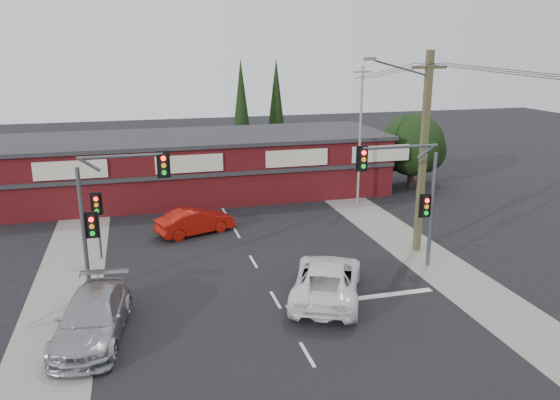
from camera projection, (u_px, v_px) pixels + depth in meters
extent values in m
plane|color=black|center=(271.00, 293.00, 23.31)|extent=(120.00, 120.00, 0.00)
cube|color=black|center=(248.00, 252.00, 27.96)|extent=(14.00, 70.00, 0.01)
cube|color=gray|center=(72.00, 268.00, 25.84)|extent=(3.00, 70.00, 0.02)
cube|color=gray|center=(398.00, 237.00, 30.07)|extent=(3.00, 70.00, 0.02)
cube|color=silver|center=(361.00, 298.00, 22.79)|extent=(6.50, 0.35, 0.01)
imported|color=white|center=(327.00, 279.00, 22.69)|extent=(4.77, 6.35, 1.60)
imported|color=#9FA1A4|center=(92.00, 318.00, 19.50)|extent=(2.98, 5.74, 1.59)
imported|color=#A2120A|center=(195.00, 221.00, 30.50)|extent=(4.60, 2.90, 1.43)
cube|color=silver|center=(307.00, 354.00, 18.62)|extent=(0.12, 1.60, 0.01)
cube|color=silver|center=(276.00, 300.00, 22.64)|extent=(0.12, 1.60, 0.01)
cube|color=silver|center=(253.00, 262.00, 26.65)|extent=(0.12, 1.60, 0.01)
cube|color=silver|center=(237.00, 233.00, 30.67)|extent=(0.12, 1.60, 0.01)
cube|color=silver|center=(224.00, 212.00, 34.68)|extent=(0.12, 1.60, 0.01)
cube|color=silver|center=(215.00, 195.00, 38.70)|extent=(0.12, 1.60, 0.01)
cube|color=silver|center=(206.00, 181.00, 42.71)|extent=(0.12, 1.60, 0.01)
cube|color=silver|center=(200.00, 169.00, 46.73)|extent=(0.12, 1.60, 0.01)
cube|color=silver|center=(194.00, 159.00, 50.74)|extent=(0.12, 1.60, 0.01)
cube|color=silver|center=(189.00, 151.00, 54.76)|extent=(0.12, 1.60, 0.01)
cube|color=silver|center=(185.00, 144.00, 58.77)|extent=(0.12, 1.60, 0.01)
cube|color=#430D11|center=(199.00, 167.00, 38.33)|extent=(26.00, 8.00, 4.00)
cube|color=#2D2D30|center=(197.00, 137.00, 37.76)|extent=(26.40, 8.40, 0.25)
cube|color=beige|center=(71.00, 170.00, 32.27)|extent=(4.20, 0.12, 1.10)
cube|color=beige|center=(189.00, 164.00, 34.01)|extent=(4.20, 0.12, 1.10)
cube|color=beige|center=(297.00, 158.00, 35.75)|extent=(4.20, 0.12, 1.10)
cube|color=beige|center=(381.00, 153.00, 37.25)|extent=(4.20, 0.12, 1.10)
cube|color=#2D2D30|center=(206.00, 175.00, 34.43)|extent=(26.00, 0.15, 0.25)
cylinder|color=#2D2116|center=(411.00, 175.00, 40.62)|extent=(0.50, 0.50, 1.80)
sphere|color=black|center=(413.00, 145.00, 40.00)|extent=(4.60, 4.60, 4.60)
sphere|color=black|center=(424.00, 151.00, 41.49)|extent=(3.40, 3.40, 3.40)
sphere|color=black|center=(387.00, 154.00, 41.22)|extent=(2.80, 2.80, 2.80)
cylinder|color=#2D2116|center=(242.00, 158.00, 46.22)|extent=(0.24, 0.24, 2.00)
cone|color=black|center=(241.00, 105.00, 45.00)|extent=(1.80, 1.80, 7.50)
cylinder|color=#2D2116|center=(276.00, 152.00, 48.95)|extent=(0.24, 0.24, 2.00)
cone|color=black|center=(276.00, 101.00, 47.73)|extent=(1.80, 1.80, 7.50)
cylinder|color=#47494C|center=(84.00, 232.00, 22.56)|extent=(0.18, 0.18, 5.50)
cylinder|color=#47494C|center=(120.00, 156.00, 22.14)|extent=(3.40, 0.14, 0.14)
cylinder|color=#47494C|center=(90.00, 165.00, 21.93)|extent=(0.82, 0.14, 0.63)
cube|color=black|center=(164.00, 165.00, 22.69)|extent=(0.32, 0.22, 0.95)
cube|color=black|center=(163.00, 165.00, 22.75)|extent=(0.55, 0.04, 1.15)
cylinder|color=#FF0C07|center=(163.00, 158.00, 22.48)|extent=(0.20, 0.06, 0.20)
cylinder|color=orange|center=(164.00, 165.00, 22.56)|extent=(0.20, 0.06, 0.20)
cylinder|color=#0CE526|center=(164.00, 173.00, 22.65)|extent=(0.20, 0.06, 0.20)
cube|color=black|center=(92.00, 226.00, 22.58)|extent=(0.32, 0.22, 0.95)
cube|color=black|center=(92.00, 225.00, 22.64)|extent=(0.55, 0.04, 1.15)
cylinder|color=#FF0C07|center=(91.00, 220.00, 22.38)|extent=(0.20, 0.06, 0.20)
cylinder|color=orange|center=(92.00, 227.00, 22.46)|extent=(0.20, 0.06, 0.20)
cylinder|color=#0CE526|center=(92.00, 233.00, 22.54)|extent=(0.20, 0.06, 0.20)
cylinder|color=#47494C|center=(432.00, 211.00, 25.49)|extent=(0.18, 0.18, 5.50)
cylinder|color=#47494C|center=(401.00, 147.00, 24.20)|extent=(3.60, 0.14, 0.14)
cylinder|color=#47494C|center=(426.00, 152.00, 24.59)|extent=(0.82, 0.14, 0.63)
cube|color=black|center=(363.00, 159.00, 23.87)|extent=(0.32, 0.22, 0.95)
cube|color=black|center=(362.00, 159.00, 23.94)|extent=(0.55, 0.04, 1.15)
cylinder|color=#FF0C07|center=(364.00, 153.00, 23.67)|extent=(0.20, 0.06, 0.20)
cylinder|color=orange|center=(364.00, 160.00, 23.75)|extent=(0.20, 0.06, 0.20)
cylinder|color=#0CE526|center=(363.00, 166.00, 23.83)|extent=(0.20, 0.06, 0.20)
cube|color=black|center=(425.00, 206.00, 25.33)|extent=(0.32, 0.22, 0.95)
cube|color=black|center=(424.00, 206.00, 25.40)|extent=(0.55, 0.04, 1.15)
cylinder|color=#FF0C07|center=(427.00, 201.00, 25.13)|extent=(0.20, 0.06, 0.20)
cylinder|color=orange|center=(427.00, 207.00, 25.21)|extent=(0.20, 0.06, 0.20)
cylinder|color=#0CE526|center=(426.00, 213.00, 25.29)|extent=(0.20, 0.06, 0.20)
cylinder|color=#47494C|center=(99.00, 230.00, 26.69)|extent=(0.12, 0.12, 3.00)
cube|color=black|center=(96.00, 204.00, 26.34)|extent=(0.32, 0.22, 0.95)
cube|color=black|center=(97.00, 204.00, 26.40)|extent=(0.55, 0.04, 1.15)
cylinder|color=#FF0C07|center=(96.00, 199.00, 26.14)|extent=(0.20, 0.06, 0.20)
cylinder|color=orange|center=(96.00, 205.00, 26.22)|extent=(0.20, 0.06, 0.20)
cylinder|color=#0CE526|center=(97.00, 211.00, 26.30)|extent=(0.20, 0.06, 0.20)
cube|color=brown|center=(423.00, 155.00, 26.86)|extent=(0.30, 0.30, 10.00)
cube|color=brown|center=(429.00, 67.00, 25.72)|extent=(1.80, 0.14, 0.14)
cylinder|color=#47494C|center=(400.00, 68.00, 25.18)|extent=(3.23, 0.39, 0.89)
cube|color=slate|center=(370.00, 59.00, 24.53)|extent=(0.55, 0.25, 0.18)
cylinder|color=silver|center=(370.00, 61.00, 24.56)|extent=(0.28, 0.28, 0.05)
cylinder|color=gray|center=(360.00, 136.00, 35.49)|extent=(0.16, 0.16, 9.00)
cube|color=gray|center=(363.00, 72.00, 34.37)|extent=(1.20, 0.10, 0.10)
cylinder|color=black|center=(381.00, 72.00, 29.92)|extent=(0.73, 9.01, 1.22)
cylinder|color=black|center=(391.00, 72.00, 30.07)|extent=(0.52, 9.00, 1.22)
cylinder|color=black|center=(401.00, 72.00, 30.22)|extent=(0.31, 9.00, 1.22)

